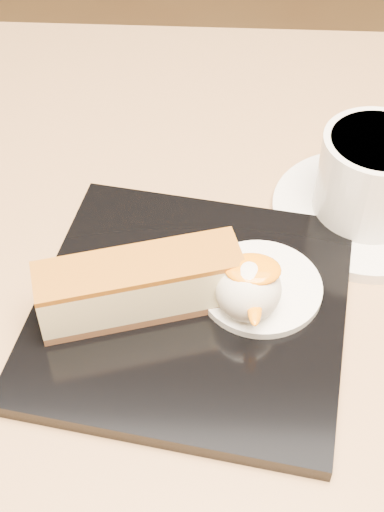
# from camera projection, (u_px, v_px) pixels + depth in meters

# --- Properties ---
(table) EXTENTS (0.80, 0.80, 0.72)m
(table) POSITION_uv_depth(u_px,v_px,m) (145.00, 410.00, 0.64)
(table) COLOR black
(table) RESTS_ON ground
(dessert_plate) EXTENTS (0.25, 0.25, 0.01)m
(dessert_plate) POSITION_uv_depth(u_px,v_px,m) (191.00, 308.00, 0.52)
(dessert_plate) COLOR black
(dessert_plate) RESTS_ON table
(cheesecake) EXTENTS (0.15, 0.08, 0.05)m
(cheesecake) POSITION_uv_depth(u_px,v_px,m) (140.00, 286.00, 0.49)
(cheesecake) COLOR brown
(cheesecake) RESTS_ON dessert_plate
(cream_smear) EXTENTS (0.09, 0.09, 0.01)m
(cream_smear) POSITION_uv_depth(u_px,v_px,m) (260.00, 287.00, 0.52)
(cream_smear) COLOR white
(cream_smear) RESTS_ON dessert_plate
(ice_cream_scoop) EXTENTS (0.05, 0.05, 0.05)m
(ice_cream_scoop) POSITION_uv_depth(u_px,v_px,m) (248.00, 289.00, 0.49)
(ice_cream_scoop) COLOR white
(ice_cream_scoop) RESTS_ON cream_smear
(mango_sauce) EXTENTS (0.04, 0.03, 0.01)m
(mango_sauce) POSITION_uv_depth(u_px,v_px,m) (253.00, 269.00, 0.48)
(mango_sauce) COLOR orange
(mango_sauce) RESTS_ON ice_cream_scoop
(mint_sprig) EXTENTS (0.04, 0.03, 0.00)m
(mint_sprig) POSITION_uv_depth(u_px,v_px,m) (221.00, 256.00, 0.53)
(mint_sprig) COLOR #2A813D
(mint_sprig) RESTS_ON cream_smear
(saucer) EXTENTS (0.15, 0.15, 0.01)m
(saucer) POSITION_uv_depth(u_px,v_px,m) (363.00, 212.00, 0.59)
(saucer) COLOR white
(saucer) RESTS_ON table
(coffee_cup) EXTENTS (0.11, 0.09, 0.07)m
(coffee_cup) POSITION_uv_depth(u_px,v_px,m) (375.00, 174.00, 0.56)
(coffee_cup) COLOR white
(coffee_cup) RESTS_ON saucer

